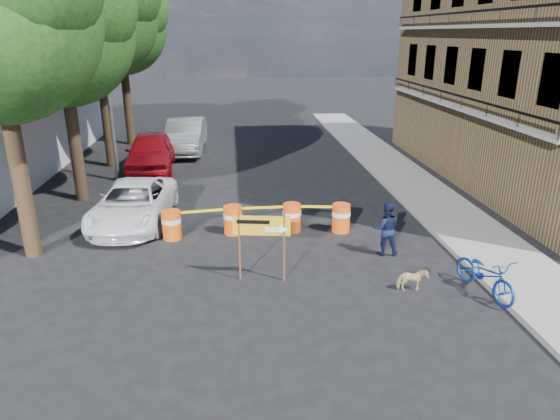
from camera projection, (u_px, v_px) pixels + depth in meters
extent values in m
plane|color=black|center=(280.00, 277.00, 12.86)|extent=(120.00, 120.00, 0.00)
cube|color=gray|center=(426.00, 195.00, 19.02)|extent=(2.40, 40.00, 0.15)
cylinder|color=#332316|center=(19.00, 169.00, 13.28)|extent=(0.44, 0.44, 5.04)
cylinder|color=#332316|center=(74.00, 137.00, 18.01)|extent=(0.44, 0.44, 4.76)
sphere|color=#1A3E11|center=(60.00, 32.00, 16.81)|extent=(5.00, 5.00, 5.00)
sphere|color=#1A3E11|center=(79.00, 4.00, 16.14)|extent=(3.75, 3.75, 3.75)
sphere|color=#1A3E11|center=(46.00, 53.00, 17.56)|extent=(3.50, 3.50, 3.50)
cylinder|color=#332316|center=(106.00, 109.00, 22.61)|extent=(0.44, 0.44, 5.32)
sphere|color=#1A3E11|center=(95.00, 15.00, 21.27)|extent=(5.40, 5.40, 5.40)
sphere|color=#1A3E11|center=(82.00, 34.00, 22.08)|extent=(3.78, 3.78, 3.78)
cylinder|color=#332316|center=(127.00, 100.00, 27.36)|extent=(0.44, 0.44, 4.93)
sphere|color=#1A3E11|center=(120.00, 28.00, 26.12)|extent=(4.80, 4.80, 4.80)
sphere|color=#1A3E11|center=(133.00, 10.00, 25.45)|extent=(3.60, 3.60, 3.60)
sphere|color=#1A3E11|center=(110.00, 42.00, 26.85)|extent=(3.36, 3.36, 3.36)
cylinder|color=gray|center=(108.00, 84.00, 19.88)|extent=(0.16, 0.16, 8.00)
cylinder|color=#E6470D|center=(172.00, 225.00, 15.08)|extent=(0.56, 0.56, 0.90)
cylinder|color=white|center=(171.00, 220.00, 15.03)|extent=(0.58, 0.58, 0.14)
cylinder|color=#E6470D|center=(233.00, 220.00, 15.48)|extent=(0.56, 0.56, 0.90)
cylinder|color=white|center=(233.00, 215.00, 15.43)|extent=(0.58, 0.58, 0.14)
cylinder|color=#E6470D|center=(292.00, 218.00, 15.68)|extent=(0.56, 0.56, 0.90)
cylinder|color=white|center=(292.00, 213.00, 15.63)|extent=(0.58, 0.58, 0.14)
cylinder|color=#E6470D|center=(341.00, 218.00, 15.64)|extent=(0.56, 0.56, 0.90)
cylinder|color=white|center=(341.00, 214.00, 15.59)|extent=(0.58, 0.58, 0.14)
cylinder|color=#592D19|center=(239.00, 246.00, 12.43)|extent=(0.05, 0.05, 1.83)
cylinder|color=#592D19|center=(284.00, 247.00, 12.37)|extent=(0.05, 0.05, 1.83)
cube|color=gold|center=(261.00, 226.00, 12.21)|extent=(1.41, 0.25, 0.51)
cube|color=white|center=(273.00, 230.00, 12.20)|extent=(0.40, 0.07, 0.12)
cone|color=white|center=(284.00, 230.00, 12.19)|extent=(0.26, 0.30, 0.26)
cube|color=black|center=(253.00, 222.00, 12.17)|extent=(0.81, 0.13, 0.10)
imported|color=black|center=(386.00, 229.00, 13.93)|extent=(0.82, 0.68, 1.54)
imported|color=#13369C|center=(488.00, 257.00, 11.71)|extent=(0.91, 1.16, 1.94)
imported|color=tan|center=(412.00, 280.00, 12.06)|extent=(0.71, 0.34, 0.59)
imported|color=white|center=(133.00, 204.00, 16.29)|extent=(2.55, 4.94, 1.33)
imported|color=maroon|center=(151.00, 152.00, 22.49)|extent=(2.26, 5.09, 1.70)
imported|color=#A1A5A8|center=(186.00, 135.00, 26.06)|extent=(2.02, 5.30, 1.72)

